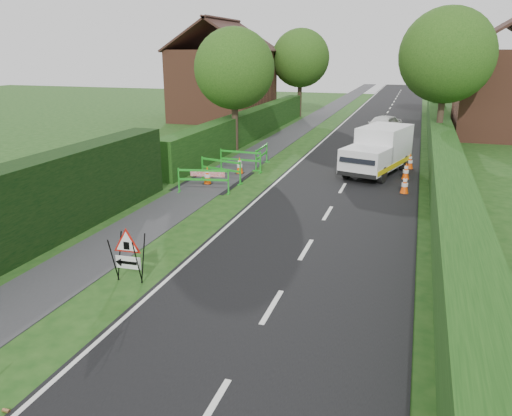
# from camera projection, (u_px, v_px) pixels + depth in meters

# --- Properties ---
(ground) EXTENTS (120.00, 120.00, 0.00)m
(ground) POSITION_uv_depth(u_px,v_px,m) (149.00, 312.00, 10.87)
(ground) COLOR #173F12
(ground) RESTS_ON ground
(road_surface) EXTENTS (6.00, 90.00, 0.02)m
(road_surface) POSITION_uv_depth(u_px,v_px,m) (384.00, 118.00, 41.89)
(road_surface) COLOR black
(road_surface) RESTS_ON ground
(footpath) EXTENTS (2.00, 90.00, 0.02)m
(footpath) POSITION_uv_depth(u_px,v_px,m) (320.00, 116.00, 43.50)
(footpath) COLOR #2D2D30
(footpath) RESTS_ON ground
(hedge_west_far) EXTENTS (1.00, 24.00, 1.80)m
(hedge_west_far) POSITION_uv_depth(u_px,v_px,m) (251.00, 138.00, 32.29)
(hedge_west_far) COLOR #14380F
(hedge_west_far) RESTS_ON ground
(hedge_east) EXTENTS (1.20, 50.00, 1.50)m
(hedge_east) POSITION_uv_depth(u_px,v_px,m) (442.00, 171.00, 23.48)
(hedge_east) COLOR #14380F
(hedge_east) RESTS_ON ground
(house_west) EXTENTS (7.50, 7.40, 7.88)m
(house_west) POSITION_uv_depth(u_px,v_px,m) (223.00, 84.00, 40.14)
(house_west) COLOR brown
(house_west) RESTS_ON ground
(house_east_b) EXTENTS (7.50, 7.40, 7.88)m
(house_east_b) POSITION_uv_depth(u_px,v_px,m) (501.00, 80.00, 44.59)
(house_east_b) COLOR brown
(house_east_b) RESTS_ON ground
(tree_nw) EXTENTS (4.40, 4.40, 6.70)m
(tree_nw) POSITION_uv_depth(u_px,v_px,m) (234.00, 69.00, 27.19)
(tree_nw) COLOR #2D2116
(tree_nw) RESTS_ON ground
(tree_ne) EXTENTS (5.20, 5.20, 7.79)m
(tree_ne) POSITION_uv_depth(u_px,v_px,m) (447.00, 56.00, 27.40)
(tree_ne) COLOR #2D2116
(tree_ne) RESTS_ON ground
(tree_fw) EXTENTS (4.80, 4.80, 7.24)m
(tree_fw) POSITION_uv_depth(u_px,v_px,m) (301.00, 58.00, 41.61)
(tree_fw) COLOR #2D2116
(tree_fw) RESTS_ON ground
(tree_fe) EXTENTS (4.20, 4.20, 6.33)m
(tree_fe) POSITION_uv_depth(u_px,v_px,m) (438.00, 66.00, 42.20)
(tree_fe) COLOR #2D2116
(tree_fe) RESTS_ON ground
(triangle_sign) EXTENTS (0.85, 0.85, 1.18)m
(triangle_sign) POSITION_uv_depth(u_px,v_px,m) (126.00, 251.00, 12.00)
(triangle_sign) COLOR black
(triangle_sign) RESTS_ON ground
(works_van) EXTENTS (2.98, 4.92, 2.11)m
(works_van) POSITION_uv_depth(u_px,v_px,m) (379.00, 150.00, 22.74)
(works_van) COLOR silver
(works_van) RESTS_ON ground
(traffic_cone_0) EXTENTS (0.38, 0.38, 0.79)m
(traffic_cone_0) POSITION_uv_depth(u_px,v_px,m) (405.00, 184.00, 19.68)
(traffic_cone_0) COLOR black
(traffic_cone_0) RESTS_ON ground
(traffic_cone_1) EXTENTS (0.38, 0.38, 0.79)m
(traffic_cone_1) POSITION_uv_depth(u_px,v_px,m) (406.00, 171.00, 21.83)
(traffic_cone_1) COLOR black
(traffic_cone_1) RESTS_ON ground
(traffic_cone_2) EXTENTS (0.38, 0.38, 0.79)m
(traffic_cone_2) POSITION_uv_depth(u_px,v_px,m) (410.00, 161.00, 23.79)
(traffic_cone_2) COLOR black
(traffic_cone_2) RESTS_ON ground
(traffic_cone_3) EXTENTS (0.38, 0.38, 0.79)m
(traffic_cone_3) POSITION_uv_depth(u_px,v_px,m) (207.00, 175.00, 21.11)
(traffic_cone_3) COLOR black
(traffic_cone_3) RESTS_ON ground
(traffic_cone_4) EXTENTS (0.38, 0.38, 0.79)m
(traffic_cone_4) POSITION_uv_depth(u_px,v_px,m) (240.00, 165.00, 22.91)
(traffic_cone_4) COLOR black
(traffic_cone_4) RESTS_ON ground
(ped_barrier_0) EXTENTS (2.09, 0.77, 1.00)m
(ped_barrier_0) POSITION_uv_depth(u_px,v_px,m) (203.00, 178.00, 19.73)
(ped_barrier_0) COLOR #1C9C1F
(ped_barrier_0) RESTS_ON ground
(ped_barrier_1) EXTENTS (2.08, 0.83, 1.00)m
(ped_barrier_1) POSITION_uv_depth(u_px,v_px,m) (221.00, 167.00, 21.48)
(ped_barrier_1) COLOR #1C9C1F
(ped_barrier_1) RESTS_ON ground
(ped_barrier_2) EXTENTS (2.08, 0.46, 1.00)m
(ped_barrier_2) POSITION_uv_depth(u_px,v_px,m) (240.00, 158.00, 23.33)
(ped_barrier_2) COLOR #1C9C1F
(ped_barrier_2) RESTS_ON ground
(ped_barrier_3) EXTENTS (0.42, 2.07, 1.00)m
(ped_barrier_3) POSITION_uv_depth(u_px,v_px,m) (262.00, 154.00, 24.28)
(ped_barrier_3) COLOR #1C9C1F
(ped_barrier_3) RESTS_ON ground
(redwhite_plank) EXTENTS (1.49, 0.25, 0.25)m
(redwhite_plank) POSITION_uv_depth(u_px,v_px,m) (208.00, 184.00, 21.26)
(redwhite_plank) COLOR red
(redwhite_plank) RESTS_ON ground
(litter_can) EXTENTS (0.12, 0.07, 0.07)m
(litter_can) POSITION_uv_depth(u_px,v_px,m) (6.00, 413.00, 7.83)
(litter_can) COLOR #BF7F4C
(litter_can) RESTS_ON ground
(hatchback_car) EXTENTS (2.81, 4.30, 1.36)m
(hatchback_car) POSITION_uv_depth(u_px,v_px,m) (382.00, 126.00, 33.04)
(hatchback_car) COLOR white
(hatchback_car) RESTS_ON ground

